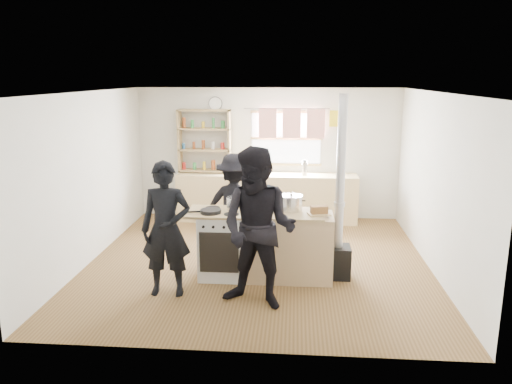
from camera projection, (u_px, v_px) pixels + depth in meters
ground at (258, 262)px, 7.46m from camera, size 5.00×5.00×0.01m
back_counter at (267, 197)px, 9.51m from camera, size 3.40×0.55×0.90m
shelving_unit at (204, 141)px, 9.48m from camera, size 1.00×0.28×1.20m
thermos at (305, 168)px, 9.33m from camera, size 0.10×0.10×0.26m
cooking_island at (265, 245)px, 6.81m from camera, size 1.97×0.64×0.93m
skillet_greens at (211, 211)px, 6.66m from camera, size 0.33×0.33×0.05m
roast_tray at (268, 208)px, 6.75m from camera, size 0.42×0.34×0.06m
stockpot_stove at (236, 203)px, 6.81m from camera, size 0.25×0.25×0.20m
stockpot_counter at (291, 203)px, 6.77m from camera, size 0.32×0.32×0.23m
bread_board at (319, 211)px, 6.57m from camera, size 0.32×0.26×0.12m
flue_heater at (338, 231)px, 6.77m from camera, size 0.35×0.35×2.50m
person_near_left at (166, 229)px, 6.20m from camera, size 0.64×0.43×1.71m
person_near_right at (259, 229)px, 5.85m from camera, size 1.12×0.98×1.93m
person_far at (235, 205)px, 7.58m from camera, size 1.14×0.83×1.59m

